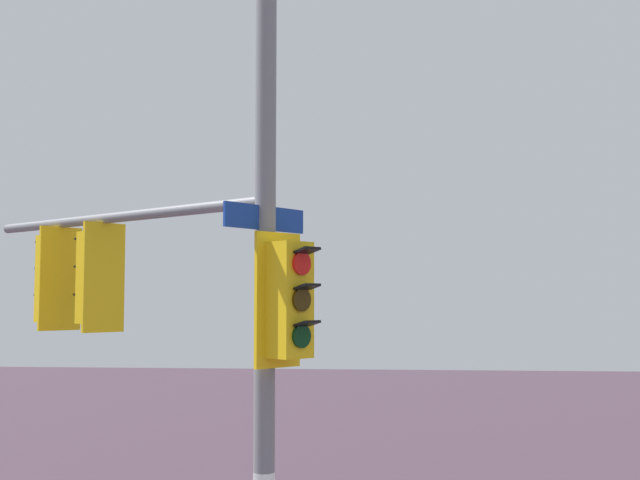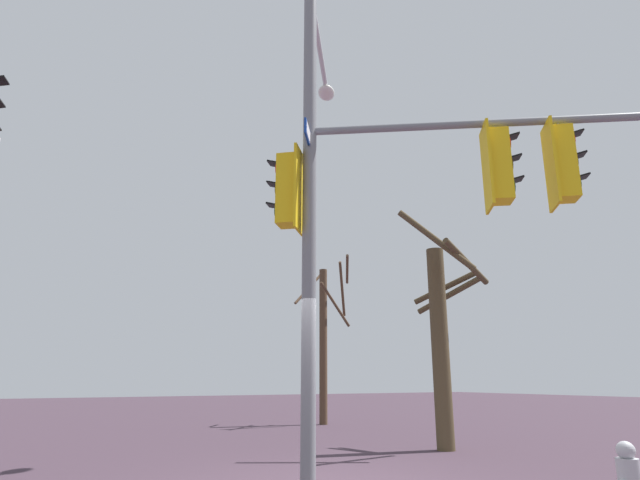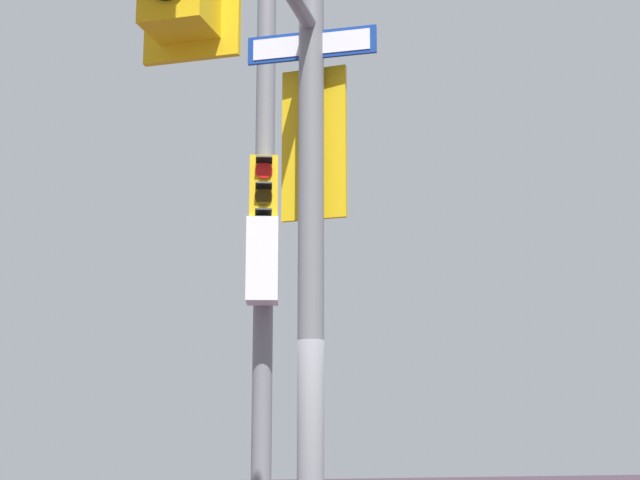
{
  "view_description": "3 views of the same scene",
  "coord_description": "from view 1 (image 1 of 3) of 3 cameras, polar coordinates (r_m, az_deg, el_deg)",
  "views": [
    {
      "loc": [
        1.51,
        -7.7,
        4.16
      ],
      "look_at": [
        0.86,
        -0.13,
        4.72
      ],
      "focal_mm": 44.99,
      "sensor_mm": 36.0,
      "label": 1
    },
    {
      "loc": [
        3.76,
        6.61,
        1.39
      ],
      "look_at": [
        -0.12,
        -0.39,
        3.53
      ],
      "focal_mm": 29.37,
      "sensor_mm": 36.0,
      "label": 2
    },
    {
      "loc": [
        -6.76,
        2.64,
        1.71
      ],
      "look_at": [
        0.65,
        -0.15,
        3.38
      ],
      "focal_mm": 54.35,
      "sensor_mm": 36.0,
      "label": 3
    }
  ],
  "objects": [
    {
      "name": "main_signal_pole_assembly",
      "position": [
        8.57,
        -10.36,
        -1.5
      ],
      "size": [
        4.61,
        5.64,
        8.2
      ],
      "rotation": [
        0.0,
        0.0,
        2.54
      ],
      "color": "slate",
      "rests_on": "ground"
    }
  ]
}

